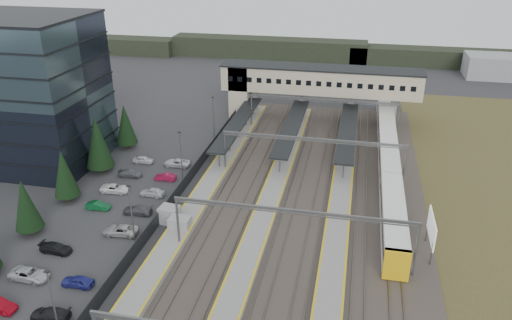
% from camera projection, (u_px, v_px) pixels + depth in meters
% --- Properties ---
extents(ground, '(220.00, 220.00, 0.00)m').
position_uv_depth(ground, '(213.00, 216.00, 69.02)').
color(ground, '#2B2B2D').
rests_on(ground, ground).
extents(office_building, '(24.30, 18.30, 24.30)m').
position_uv_depth(office_building, '(19.00, 91.00, 81.32)').
color(office_building, '#354851').
rests_on(office_building, ground).
extents(conifer_row, '(4.42, 49.82, 9.50)m').
position_uv_depth(conifer_row, '(48.00, 183.00, 67.67)').
color(conifer_row, black).
rests_on(conifer_row, ground).
extents(car_park, '(10.70, 44.21, 1.30)m').
position_uv_depth(car_park, '(105.00, 221.00, 66.78)').
color(car_park, silver).
rests_on(car_park, ground).
extents(lampposts, '(0.50, 53.25, 8.07)m').
position_uv_depth(lampposts, '(160.00, 179.00, 69.81)').
color(lampposts, slate).
rests_on(lampposts, ground).
extents(fence, '(0.08, 90.00, 2.00)m').
position_uv_depth(fence, '(180.00, 189.00, 74.26)').
color(fence, '#26282B').
rests_on(fence, ground).
extents(relay_cabin_near, '(2.73, 2.01, 2.26)m').
position_uv_depth(relay_cabin_near, '(180.00, 225.00, 64.83)').
color(relay_cabin_near, gray).
rests_on(relay_cabin_near, ground).
extents(relay_cabin_far, '(2.80, 2.43, 2.34)m').
position_uv_depth(relay_cabin_far, '(170.00, 215.00, 67.17)').
color(relay_cabin_far, gray).
rests_on(relay_cabin_far, ground).
extents(rail_corridor, '(34.00, 90.00, 0.92)m').
position_uv_depth(rail_corridor, '(285.00, 204.00, 71.59)').
color(rail_corridor, '#37312B').
rests_on(rail_corridor, ground).
extents(canopies, '(23.10, 30.00, 3.28)m').
position_uv_depth(canopies, '(292.00, 126.00, 90.07)').
color(canopies, black).
rests_on(canopies, ground).
extents(footbridge, '(40.40, 6.40, 11.20)m').
position_uv_depth(footbridge, '(306.00, 82.00, 101.60)').
color(footbridge, tan).
rests_on(footbridge, ground).
extents(gantries, '(28.40, 62.28, 7.17)m').
position_uv_depth(gantries, '(304.00, 176.00, 66.93)').
color(gantries, slate).
rests_on(gantries, ground).
extents(train, '(2.94, 61.46, 3.70)m').
position_uv_depth(train, '(388.00, 156.00, 82.27)').
color(train, white).
rests_on(train, ground).
extents(billboard, '(0.21, 6.07, 5.17)m').
position_uv_depth(billboard, '(431.00, 229.00, 59.67)').
color(billboard, slate).
rests_on(billboard, ground).
extents(treeline_far, '(170.00, 19.00, 7.00)m').
position_uv_depth(treeline_far, '(380.00, 55.00, 145.37)').
color(treeline_far, black).
rests_on(treeline_far, ground).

